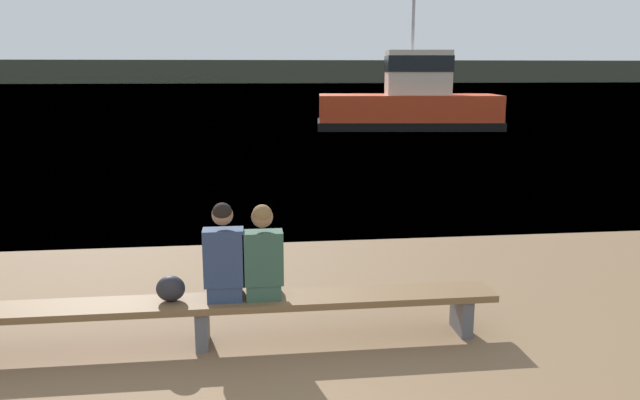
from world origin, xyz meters
TOP-DOWN VIEW (x-y plane):
  - water_surface at (0.00, 126.78)m, footprint 240.00×240.00m
  - far_shoreline at (0.00, 125.19)m, footprint 600.00×12.00m
  - bench_main at (-0.39, 3.11)m, footprint 5.96×0.47m
  - person_left at (-0.16, 3.12)m, footprint 0.39×0.41m
  - person_right at (0.22, 3.12)m, footprint 0.39×0.41m
  - shopping_bag at (-0.69, 3.14)m, footprint 0.28×0.21m
  - tugboat_red at (7.68, 25.36)m, footprint 8.61×3.92m

SIDE VIEW (x-z plane):
  - water_surface at x=0.00m, z-range 0.00..0.00m
  - bench_main at x=-0.39m, z-range 0.15..0.62m
  - shopping_bag at x=-0.69m, z-range 0.47..0.73m
  - person_right at x=0.22m, z-range 0.41..1.38m
  - person_left at x=-0.16m, z-range 0.41..1.40m
  - tugboat_red at x=7.68m, z-range -2.31..4.54m
  - far_shoreline at x=0.00m, z-range 0.00..4.37m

